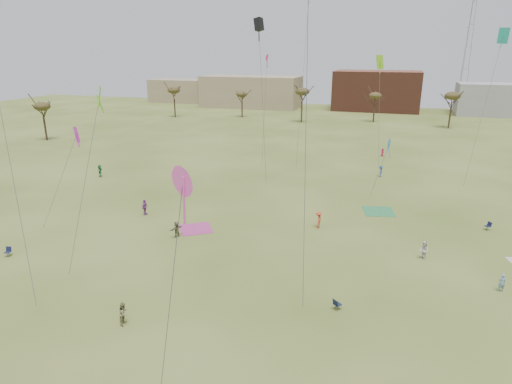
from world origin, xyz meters
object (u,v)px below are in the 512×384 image
(camp_chair_left, at_px, (8,254))
(camp_chair_right, at_px, (487,228))
(radio_tower, at_px, (468,46))
(camp_chair_center, at_px, (337,306))

(camp_chair_left, distance_m, camp_chair_right, 47.46)
(radio_tower, bearing_deg, camp_chair_right, -94.53)
(camp_chair_left, bearing_deg, radio_tower, 52.22)
(camp_chair_left, xyz_separation_m, camp_chair_right, (42.90, 20.31, 0.00))
(camp_chair_center, relative_size, radio_tower, 0.02)
(camp_chair_left, height_order, camp_chair_center, same)
(camp_chair_right, distance_m, radio_tower, 103.79)
(camp_chair_right, xyz_separation_m, radio_tower, (8.07, 101.73, 18.95))
(camp_chair_right, height_order, radio_tower, radio_tower)
(camp_chair_left, xyz_separation_m, radio_tower, (50.97, 122.04, 18.95))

